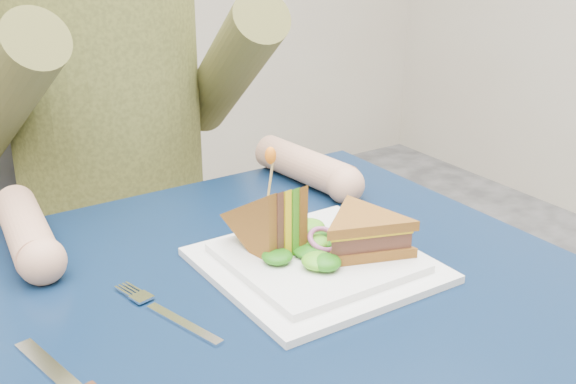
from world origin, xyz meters
TOP-DOWN VIEW (x-y plane):
  - table at (0.00, 0.00)m, footprint 0.75×0.75m
  - chair at (0.00, 0.67)m, footprint 0.42×0.40m
  - diner at (-0.00, 0.55)m, footprint 0.54×0.59m
  - plate at (0.07, 0.02)m, footprint 0.26×0.26m
  - sandwich_flat at (0.12, -0.00)m, footprint 0.17×0.17m
  - sandwich_upright at (0.03, 0.07)m, footprint 0.08×0.13m
  - fork at (-0.14, 0.02)m, footprint 0.06×0.18m
  - toothpick at (0.03, 0.07)m, footprint 0.01×0.01m
  - toothpick_frill at (0.03, 0.07)m, footprint 0.01×0.01m
  - lettuce_spill at (0.07, 0.03)m, footprint 0.15×0.13m
  - onion_ring at (0.08, 0.03)m, footprint 0.04×0.04m

SIDE VIEW (x-z plane):
  - chair at x=0.00m, z-range 0.08..1.01m
  - table at x=0.00m, z-range 0.29..1.02m
  - fork at x=-0.14m, z-range 0.73..0.74m
  - plate at x=0.07m, z-range 0.73..0.75m
  - lettuce_spill at x=0.07m, z-range 0.75..0.77m
  - onion_ring at x=0.08m, z-range 0.75..0.78m
  - sandwich_flat at x=0.12m, z-range 0.75..0.80m
  - sandwich_upright at x=0.03m, z-range 0.72..0.85m
  - toothpick at x=0.03m, z-range 0.82..0.88m
  - toothpick_frill at x=0.03m, z-range 0.87..0.89m
  - diner at x=0.00m, z-range 0.54..1.29m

